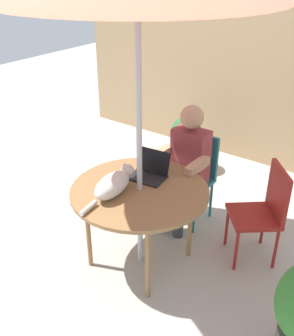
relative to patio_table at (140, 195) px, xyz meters
The scene contains 9 objects.
ground_plane 0.68m from the patio_table, ahead, with size 14.00×14.00×0.00m, color #ADA399.
fence_back 2.47m from the patio_table, 90.00° to the left, with size 5.37×0.08×1.93m, color tan.
patio_table is the anchor object (origin of this frame).
chair_occupied 0.90m from the patio_table, 90.00° to the left, with size 0.40×0.40×0.89m.
chair_empty 1.07m from the patio_table, 39.79° to the left, with size 0.56×0.56×0.89m.
person_seated 0.72m from the patio_table, 90.00° to the left, with size 0.48×0.48×1.23m.
laptop 0.27m from the patio_table, 105.11° to the left, with size 0.33×0.28×0.21m.
cat 0.25m from the patio_table, 127.26° to the right, with size 0.24×0.65×0.17m.
potted_plant_near_fence 1.86m from the patio_table, 109.46° to the left, with size 0.39×0.39×0.68m.
Camera 1 is at (1.72, -2.23, 2.44)m, focal length 43.38 mm.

